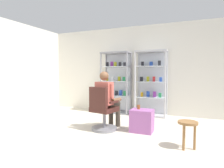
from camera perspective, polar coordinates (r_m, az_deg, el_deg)
The scene contains 9 objects.
ground_plane at distance 3.50m, azimuth -7.29°, elevation -17.73°, with size 7.20×7.20×0.00m, color beige.
back_wall at distance 6.05m, azimuth 7.08°, elevation 4.20°, with size 6.00×0.10×2.70m, color silver.
display_cabinet_left at distance 6.01m, azimuth 1.39°, elevation 0.55°, with size 0.90×0.45×1.90m.
display_cabinet_right at distance 5.70m, azimuth 11.74°, elevation 0.31°, with size 0.90×0.45×1.90m.
office_chair at distance 4.19m, azimuth -2.79°, elevation -8.55°, with size 0.61×0.57×0.96m.
seated_shopkeeper at distance 4.26m, azimuth -1.47°, elevation -3.99°, with size 0.54×0.61×1.29m.
storage_crate at distance 4.18m, azimuth 8.96°, elevation -10.80°, with size 0.46×0.37×0.48m, color #9E599E.
tea_glass at distance 4.17m, azimuth 7.97°, elevation -6.83°, with size 0.06×0.06×0.09m, color brown.
wooden_stool at distance 3.45m, azimuth 21.73°, elevation -11.89°, with size 0.32×0.32×0.46m.
Camera 1 is at (1.65, -2.82, 1.26)m, focal length 30.52 mm.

